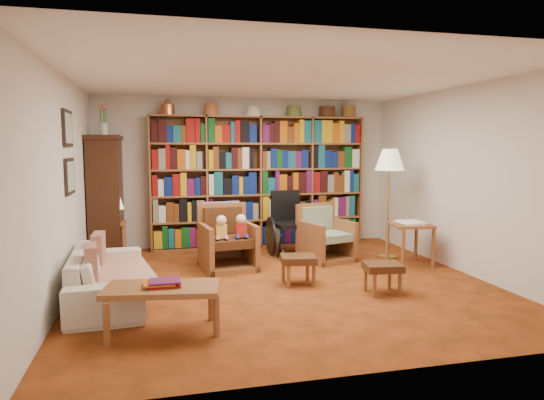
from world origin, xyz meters
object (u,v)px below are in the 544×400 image
object	(u,v)px
armchair_sage	(325,238)
coffee_table	(162,292)
footstool_a	(298,261)
sofa	(108,275)
armchair_leather	(227,241)
footstool_b	(383,269)
side_table_lamp	(113,233)
floor_lamp	(390,164)
side_table_papers	(410,230)
wheelchair	(288,226)

from	to	relation	value
armchair_sage	coffee_table	world-z (taller)	armchair_sage
armchair_sage	footstool_a	distance (m)	1.45
sofa	coffee_table	bearing A→B (deg)	-155.58
armchair_leather	coffee_table	distance (m)	2.43
armchair_leather	armchair_sage	distance (m)	1.51
armchair_sage	coffee_table	bearing A→B (deg)	-135.12
armchair_leather	footstool_b	size ratio (longest dim) A/B	1.96
side_table_lamp	floor_lamp	world-z (taller)	floor_lamp
footstool_b	coffee_table	size ratio (longest dim) A/B	0.42
sofa	armchair_leather	size ratio (longest dim) A/B	2.12
floor_lamp	footstool_a	world-z (taller)	floor_lamp
footstool_a	armchair_sage	bearing A→B (deg)	57.60
armchair_leather	armchair_sage	xyz separation A→B (m)	(1.50, 0.16, -0.05)
coffee_table	floor_lamp	bearing A→B (deg)	33.73
side_table_lamp	side_table_papers	world-z (taller)	side_table_papers
footstool_a	footstool_b	bearing A→B (deg)	-34.16
armchair_sage	side_table_lamp	bearing A→B (deg)	168.47
wheelchair	floor_lamp	bearing A→B (deg)	-22.86
floor_lamp	coffee_table	distance (m)	4.21
wheelchair	side_table_papers	xyz separation A→B (m)	(1.52, -1.09, 0.05)
side_table_papers	coffee_table	size ratio (longest dim) A/B	0.58
side_table_lamp	side_table_papers	xyz separation A→B (m)	(4.16, -1.27, 0.09)
armchair_leather	floor_lamp	distance (m)	2.69
wheelchair	floor_lamp	size ratio (longest dim) A/B	0.60
side_table_papers	footstool_b	bearing A→B (deg)	-130.71
sofa	side_table_papers	bearing A→B (deg)	-83.51
side_table_papers	coffee_table	world-z (taller)	side_table_papers
side_table_lamp	armchair_leather	size ratio (longest dim) A/B	0.64
floor_lamp	wheelchair	bearing A→B (deg)	157.14
wheelchair	side_table_papers	bearing A→B (deg)	-35.60
armchair_sage	wheelchair	bearing A→B (deg)	135.44
floor_lamp	footstool_b	xyz separation A→B (m)	(-0.90, -1.64, -1.14)
footstool_b	coffee_table	distance (m)	2.57
side_table_lamp	wheelchair	bearing A→B (deg)	-3.97
wheelchair	footstool_a	size ratio (longest dim) A/B	2.09
floor_lamp	side_table_lamp	bearing A→B (deg)	169.10
armchair_leather	coffee_table	size ratio (longest dim) A/B	0.83
footstool_a	footstool_b	xyz separation A→B (m)	(0.84, -0.57, -0.01)
footstool_b	sofa	bearing A→B (deg)	170.93
armchair_leather	footstool_a	size ratio (longest dim) A/B	1.89
armchair_leather	footstool_b	world-z (taller)	armchair_leather
side_table_lamp	footstool_b	size ratio (longest dim) A/B	1.26
sofa	floor_lamp	world-z (taller)	floor_lamp
wheelchair	floor_lamp	distance (m)	1.82
armchair_leather	wheelchair	world-z (taller)	wheelchair
floor_lamp	coffee_table	xyz separation A→B (m)	(-3.39, -2.26, -1.05)
wheelchair	footstool_a	bearing A→B (deg)	-100.85
sofa	armchair_sage	world-z (taller)	armchair_sage
side_table_lamp	coffee_table	bearing A→B (deg)	-77.57
side_table_lamp	armchair_sage	size ratio (longest dim) A/B	0.67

